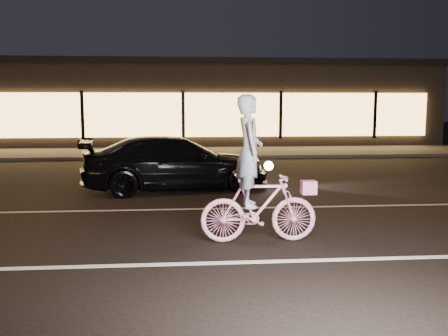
{
  "coord_description": "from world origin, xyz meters",
  "views": [
    {
      "loc": [
        -0.09,
        -8.06,
        2.19
      ],
      "look_at": [
        0.65,
        0.6,
        1.03
      ],
      "focal_mm": 40.0,
      "sensor_mm": 36.0,
      "label": 1
    }
  ],
  "objects": [
    {
      "name": "sedan",
      "position": [
        -0.23,
        4.32,
        0.67
      ],
      "size": [
        4.88,
        2.57,
        1.35
      ],
      "rotation": [
        0.0,
        0.0,
        1.72
      ],
      "color": "black",
      "rests_on": "ground"
    },
    {
      "name": "lane_stripe_far",
      "position": [
        0.0,
        2.0,
        0.0
      ],
      "size": [
        60.0,
        0.1,
        0.01
      ],
      "primitive_type": "cube",
      "color": "gray",
      "rests_on": "ground"
    },
    {
      "name": "cyclist",
      "position": [
        1.06,
        -0.51,
        0.82
      ],
      "size": [
        1.83,
        0.63,
        2.3
      ],
      "rotation": [
        0.0,
        0.0,
        1.57
      ],
      "color": "#D82A6B",
      "rests_on": "ground"
    },
    {
      "name": "lane_stripe_near",
      "position": [
        0.0,
        -1.5,
        0.0
      ],
      "size": [
        60.0,
        0.12,
        0.01
      ],
      "primitive_type": "cube",
      "color": "silver",
      "rests_on": "ground"
    },
    {
      "name": "sidewalk",
      "position": [
        0.0,
        13.0,
        0.06
      ],
      "size": [
        30.0,
        4.0,
        0.12
      ],
      "primitive_type": "cube",
      "color": "#383533",
      "rests_on": "ground"
    },
    {
      "name": "ground",
      "position": [
        0.0,
        0.0,
        0.0
      ],
      "size": [
        90.0,
        90.0,
        0.0
      ],
      "primitive_type": "plane",
      "color": "black",
      "rests_on": "ground"
    },
    {
      "name": "storefront",
      "position": [
        0.0,
        18.97,
        2.15
      ],
      "size": [
        25.4,
        8.42,
        4.2
      ],
      "color": "black",
      "rests_on": "ground"
    }
  ]
}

